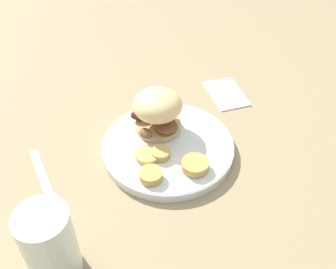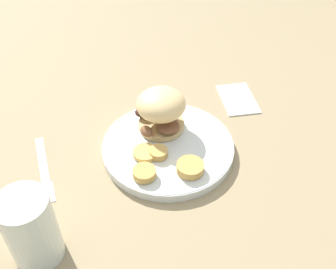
{
  "view_description": "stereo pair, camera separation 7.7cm",
  "coord_description": "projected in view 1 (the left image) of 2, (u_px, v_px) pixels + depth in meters",
  "views": [
    {
      "loc": [
        -0.56,
        0.09,
        0.57
      ],
      "look_at": [
        0.0,
        0.0,
        0.05
      ],
      "focal_mm": 42.0,
      "sensor_mm": 36.0,
      "label": 1
    },
    {
      "loc": [
        -0.57,
        0.01,
        0.57
      ],
      "look_at": [
        0.0,
        0.0,
        0.05
      ],
      "focal_mm": 42.0,
      "sensor_mm": 36.0,
      "label": 2
    }
  ],
  "objects": [
    {
      "name": "dinner_plate",
      "position": [
        168.0,
        147.0,
        0.79
      ],
      "size": [
        0.27,
        0.27,
        0.02
      ],
      "color": "silver",
      "rests_on": "ground_plane"
    },
    {
      "name": "potato_round_0",
      "position": [
        151.0,
        175.0,
        0.72
      ],
      "size": [
        0.04,
        0.04,
        0.02
      ],
      "primitive_type": "cylinder",
      "color": "tan",
      "rests_on": "dinner_plate"
    },
    {
      "name": "potato_round_2",
      "position": [
        195.0,
        165.0,
        0.73
      ],
      "size": [
        0.05,
        0.05,
        0.02
      ],
      "primitive_type": "cylinder",
      "color": "tan",
      "rests_on": "dinner_plate"
    },
    {
      "name": "potato_round_3",
      "position": [
        147.0,
        155.0,
        0.76
      ],
      "size": [
        0.05,
        0.05,
        0.01
      ],
      "primitive_type": "cylinder",
      "color": "tan",
      "rests_on": "dinner_plate"
    },
    {
      "name": "fork",
      "position": [
        45.0,
        182.0,
        0.74
      ],
      "size": [
        0.18,
        0.07,
        0.0
      ],
      "color": "silver",
      "rests_on": "ground_plane"
    },
    {
      "name": "potato_round_1",
      "position": [
        161.0,
        153.0,
        0.76
      ],
      "size": [
        0.04,
        0.04,
        0.01
      ],
      "primitive_type": "cylinder",
      "color": "tan",
      "rests_on": "dinner_plate"
    },
    {
      "name": "drinking_glass",
      "position": [
        49.0,
        244.0,
        0.57
      ],
      "size": [
        0.08,
        0.08,
        0.13
      ],
      "color": "silver",
      "rests_on": "ground_plane"
    },
    {
      "name": "ground_plane",
      "position": [
        168.0,
        151.0,
        0.8
      ],
      "size": [
        4.0,
        4.0,
        0.0
      ],
      "primitive_type": "plane",
      "color": "#937F5B"
    },
    {
      "name": "napkin",
      "position": [
        226.0,
        93.0,
        0.94
      ],
      "size": [
        0.13,
        0.09,
        0.01
      ],
      "primitive_type": "cube",
      "rotation": [
        0.0,
        0.0,
        0.15
      ],
      "color": "white",
      "rests_on": "ground_plane"
    },
    {
      "name": "sandwich",
      "position": [
        158.0,
        110.0,
        0.79
      ],
      "size": [
        0.13,
        0.11,
        0.09
      ],
      "color": "tan",
      "rests_on": "dinner_plate"
    }
  ]
}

